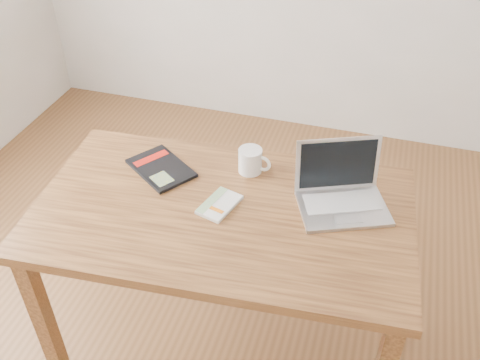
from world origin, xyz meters
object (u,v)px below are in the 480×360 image
(laptop, at_px, (341,192))
(white_guidebook, at_px, (219,205))
(black_guidebook, at_px, (161,168))
(coffee_mug, at_px, (251,160))
(desk, at_px, (223,226))

(laptop, bearing_deg, white_guidebook, 176.32)
(white_guidebook, height_order, black_guidebook, same)
(coffee_mug, bearing_deg, black_guidebook, -157.08)
(black_guidebook, distance_m, laptop, 0.72)
(white_guidebook, xyz_separation_m, laptop, (0.42, 0.15, 0.04))
(coffee_mug, bearing_deg, laptop, -5.82)
(black_guidebook, bearing_deg, coffee_mug, -40.05)
(white_guidebook, height_order, coffee_mug, coffee_mug)
(desk, height_order, coffee_mug, coffee_mug)
(black_guidebook, xyz_separation_m, laptop, (0.72, 0.01, 0.04))
(laptop, xyz_separation_m, coffee_mug, (-0.37, 0.09, 0.00))
(desk, distance_m, coffee_mug, 0.29)
(white_guidebook, relative_size, laptop, 0.49)
(desk, xyz_separation_m, coffee_mug, (0.04, 0.25, 0.14))
(black_guidebook, bearing_deg, white_guidebook, -81.34)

